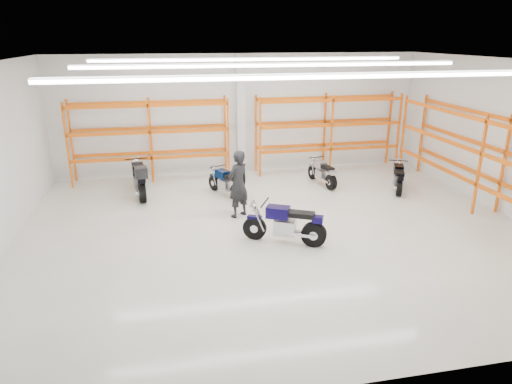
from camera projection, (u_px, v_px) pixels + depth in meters
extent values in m
plane|color=beige|center=(277.00, 230.00, 12.65)|extent=(14.00, 14.00, 0.00)
cube|color=white|center=(240.00, 114.00, 17.48)|extent=(14.00, 0.02, 4.50)
cube|color=white|center=(383.00, 252.00, 6.36)|extent=(14.00, 0.02, 4.50)
cube|color=white|center=(512.00, 140.00, 13.23)|extent=(0.02, 12.00, 4.50)
cube|color=white|center=(280.00, 62.00, 11.19)|extent=(14.00, 12.00, 0.02)
cube|color=white|center=(319.00, 76.00, 8.44)|extent=(10.00, 0.22, 0.10)
cube|color=white|center=(275.00, 65.00, 11.68)|extent=(10.00, 0.22, 0.10)
cube|color=white|center=(252.00, 59.00, 14.46)|extent=(10.00, 0.22, 0.10)
cylinder|color=black|center=(255.00, 228.00, 11.99)|extent=(0.61, 0.40, 0.63)
cylinder|color=black|center=(314.00, 235.00, 11.58)|extent=(0.66, 0.47, 0.65)
cylinder|color=silver|center=(255.00, 228.00, 11.99)|extent=(0.25, 0.23, 0.21)
cylinder|color=silver|center=(314.00, 235.00, 11.58)|extent=(0.30, 0.29, 0.23)
cube|color=#0C0737|center=(255.00, 217.00, 11.89)|extent=(0.41, 0.31, 0.06)
cube|color=#B7B7BC|center=(285.00, 227.00, 11.74)|extent=(0.66, 0.58, 0.40)
cube|color=#A5A5AA|center=(300.00, 233.00, 11.67)|extent=(0.71, 0.45, 0.08)
cube|color=#0C0737|center=(278.00, 212.00, 11.66)|extent=(0.68, 0.58, 0.29)
cube|color=black|center=(301.00, 214.00, 11.50)|extent=(0.76, 0.60, 0.13)
cube|color=#0C0737|center=(318.00, 219.00, 11.42)|extent=(0.35, 0.33, 0.17)
cylinder|color=black|center=(265.00, 202.00, 11.67)|extent=(0.37, 0.67, 0.04)
sphere|color=silver|center=(253.00, 207.00, 11.81)|extent=(0.20, 0.20, 0.20)
cylinder|color=silver|center=(300.00, 235.00, 11.50)|extent=(0.74, 0.44, 0.09)
cylinder|color=black|center=(137.00, 178.00, 16.11)|extent=(0.22, 0.67, 0.66)
cylinder|color=black|center=(142.00, 192.00, 14.64)|extent=(0.29, 0.70, 0.68)
cylinder|color=silver|center=(137.00, 178.00, 16.11)|extent=(0.18, 0.24, 0.22)
cylinder|color=silver|center=(142.00, 192.00, 14.64)|extent=(0.25, 0.27, 0.24)
cube|color=black|center=(137.00, 170.00, 16.00)|extent=(0.22, 0.41, 0.07)
cube|color=#B7B7BC|center=(139.00, 182.00, 15.30)|extent=(0.47, 0.62, 0.42)
cube|color=#A5A5AA|center=(141.00, 189.00, 14.97)|extent=(0.23, 0.78, 0.09)
cube|color=black|center=(138.00, 168.00, 15.34)|extent=(0.45, 0.66, 0.31)
cube|color=black|center=(140.00, 173.00, 14.79)|extent=(0.42, 0.76, 0.13)
cube|color=black|center=(141.00, 180.00, 14.41)|extent=(0.28, 0.31, 0.18)
cylinder|color=black|center=(136.00, 159.00, 15.60)|extent=(0.77, 0.14, 0.04)
sphere|color=silver|center=(136.00, 161.00, 15.95)|extent=(0.21, 0.21, 0.21)
cylinder|color=silver|center=(136.00, 190.00, 14.87)|extent=(0.21, 0.83, 0.10)
cube|color=black|center=(141.00, 172.00, 14.20)|extent=(0.43, 0.46, 0.33)
cylinder|color=black|center=(214.00, 183.00, 15.80)|extent=(0.34, 0.53, 0.54)
cylinder|color=black|center=(237.00, 193.00, 14.79)|extent=(0.40, 0.57, 0.56)
cylinder|color=silver|center=(214.00, 183.00, 15.80)|extent=(0.19, 0.22, 0.18)
cylinder|color=silver|center=(237.00, 193.00, 14.79)|extent=(0.25, 0.26, 0.20)
cube|color=#021848|center=(214.00, 175.00, 15.72)|extent=(0.27, 0.35, 0.05)
cube|color=#B7B7BC|center=(226.00, 185.00, 15.24)|extent=(0.50, 0.57, 0.34)
cube|color=#A5A5AA|center=(231.00, 190.00, 15.02)|extent=(0.38, 0.62, 0.07)
cube|color=#021848|center=(223.00, 174.00, 15.25)|extent=(0.50, 0.59, 0.25)
cube|color=black|center=(231.00, 177.00, 14.88)|extent=(0.51, 0.66, 0.11)
cube|color=#021848|center=(238.00, 182.00, 14.62)|extent=(0.28, 0.30, 0.14)
cylinder|color=black|center=(217.00, 166.00, 15.42)|extent=(0.58, 0.31, 0.03)
sphere|color=silver|center=(213.00, 169.00, 15.67)|extent=(0.17, 0.17, 0.17)
cylinder|color=silver|center=(229.00, 191.00, 14.91)|extent=(0.38, 0.64, 0.08)
cylinder|color=black|center=(313.00, 172.00, 17.05)|extent=(0.20, 0.54, 0.53)
cylinder|color=black|center=(331.00, 182.00, 15.87)|extent=(0.26, 0.57, 0.55)
cylinder|color=silver|center=(313.00, 172.00, 17.05)|extent=(0.15, 0.20, 0.18)
cylinder|color=silver|center=(331.00, 182.00, 15.87)|extent=(0.21, 0.22, 0.20)
cube|color=#9B9AA0|center=(313.00, 165.00, 16.96)|extent=(0.19, 0.34, 0.05)
cube|color=#B7B7BC|center=(322.00, 175.00, 16.40)|extent=(0.40, 0.51, 0.34)
cube|color=#A5A5AA|center=(327.00, 180.00, 16.14)|extent=(0.22, 0.63, 0.07)
cube|color=#9B9AA0|center=(320.00, 164.00, 16.43)|extent=(0.39, 0.54, 0.25)
cube|color=black|center=(327.00, 168.00, 16.00)|extent=(0.37, 0.63, 0.11)
cube|color=#9B9AA0|center=(333.00, 173.00, 15.69)|extent=(0.23, 0.26, 0.14)
cylinder|color=black|center=(316.00, 157.00, 16.64)|extent=(0.62, 0.15, 0.03)
sphere|color=silver|center=(313.00, 159.00, 16.92)|extent=(0.17, 0.17, 0.17)
cylinder|color=silver|center=(324.00, 180.00, 16.06)|extent=(0.20, 0.67, 0.08)
cylinder|color=black|center=(396.00, 176.00, 16.52)|extent=(0.32, 0.54, 0.55)
cylinder|color=black|center=(399.00, 188.00, 15.26)|extent=(0.38, 0.58, 0.56)
cylinder|color=silver|center=(396.00, 176.00, 16.52)|extent=(0.19, 0.22, 0.18)
cylinder|color=silver|center=(399.00, 188.00, 15.26)|extent=(0.25, 0.26, 0.20)
cube|color=black|center=(397.00, 169.00, 16.44)|extent=(0.26, 0.36, 0.05)
cube|color=#B7B7BC|center=(398.00, 179.00, 15.83)|extent=(0.49, 0.57, 0.35)
cube|color=#A5A5AA|center=(398.00, 185.00, 15.54)|extent=(0.36, 0.63, 0.07)
cube|color=black|center=(399.00, 168.00, 15.87)|extent=(0.49, 0.59, 0.25)
cube|color=black|center=(400.00, 173.00, 15.40)|extent=(0.49, 0.66, 0.11)
cube|color=black|center=(400.00, 178.00, 15.07)|extent=(0.28, 0.30, 0.15)
cylinder|color=black|center=(399.00, 161.00, 16.09)|extent=(0.60, 0.29, 0.03)
sphere|color=silver|center=(398.00, 163.00, 16.39)|extent=(0.17, 0.17, 0.17)
cylinder|color=silver|center=(394.00, 185.00, 15.54)|extent=(0.35, 0.66, 0.08)
imported|color=black|center=(238.00, 184.00, 13.30)|extent=(0.88, 0.80, 2.01)
cube|color=white|center=(241.00, 115.00, 17.31)|extent=(0.32, 0.32, 4.50)
cube|color=#FF5B05|center=(71.00, 141.00, 16.44)|extent=(0.07, 0.07, 3.00)
cube|color=#FF5B05|center=(67.00, 146.00, 15.70)|extent=(0.07, 0.07, 3.00)
cube|color=#FF5B05|center=(151.00, 138.00, 16.97)|extent=(0.07, 0.07, 3.00)
cube|color=#FF5B05|center=(150.00, 143.00, 16.23)|extent=(0.07, 0.07, 3.00)
cube|color=#FF5B05|center=(225.00, 135.00, 17.50)|extent=(0.07, 0.07, 3.00)
cube|color=#FF5B05|center=(228.00, 139.00, 16.76)|extent=(0.07, 0.07, 3.00)
cube|color=#FF5B05|center=(152.00, 153.00, 17.15)|extent=(5.60, 0.07, 0.12)
cube|color=#FF5B05|center=(152.00, 158.00, 16.41)|extent=(5.60, 0.07, 0.12)
cube|color=#FF5B05|center=(150.00, 128.00, 16.85)|extent=(5.60, 0.07, 0.12)
cube|color=#FF5B05|center=(150.00, 132.00, 16.11)|extent=(5.60, 0.07, 0.12)
cube|color=#FF5B05|center=(148.00, 102.00, 16.54)|extent=(5.60, 0.07, 0.12)
cube|color=#FF5B05|center=(148.00, 106.00, 15.80)|extent=(5.60, 0.07, 0.12)
cube|color=#FF5B05|center=(256.00, 134.00, 17.72)|extent=(0.07, 0.07, 3.00)
cube|color=#FF5B05|center=(260.00, 138.00, 16.98)|extent=(0.07, 0.07, 3.00)
cube|color=#FF5B05|center=(324.00, 131.00, 18.25)|extent=(0.07, 0.07, 3.00)
cube|color=#FF5B05|center=(331.00, 135.00, 17.51)|extent=(0.07, 0.07, 3.00)
cube|color=#FF5B05|center=(389.00, 128.00, 18.78)|extent=(0.07, 0.07, 3.00)
cube|color=#FF5B05|center=(398.00, 132.00, 18.03)|extent=(0.07, 0.07, 3.00)
cube|color=#FF5B05|center=(324.00, 145.00, 18.43)|extent=(5.60, 0.07, 0.12)
cube|color=#FF5B05|center=(331.00, 149.00, 17.69)|extent=(5.60, 0.07, 0.12)
cube|color=#FF5B05|center=(325.00, 121.00, 18.13)|extent=(5.60, 0.07, 0.12)
cube|color=#FF5B05|center=(332.00, 125.00, 17.39)|extent=(5.60, 0.07, 0.12)
cube|color=#FF5B05|center=(326.00, 98.00, 17.82)|extent=(5.60, 0.07, 0.12)
cube|color=#FF5B05|center=(333.00, 100.00, 17.08)|extent=(5.60, 0.07, 0.12)
cube|color=#FF5B05|center=(504.00, 165.00, 13.45)|extent=(0.07, 0.07, 3.00)
cube|color=#FF5B05|center=(480.00, 166.00, 13.30)|extent=(0.07, 0.07, 3.00)
cube|color=#FF5B05|center=(422.00, 134.00, 17.63)|extent=(0.07, 0.07, 3.00)
cube|color=#FF5B05|center=(403.00, 135.00, 17.47)|extent=(0.07, 0.07, 3.00)
cube|color=#FF5B05|center=(500.00, 183.00, 13.64)|extent=(0.07, 9.00, 0.12)
cube|color=#FF5B05|center=(477.00, 184.00, 13.49)|extent=(0.07, 9.00, 0.12)
cube|color=#FF5B05|center=(506.00, 152.00, 13.33)|extent=(0.07, 9.00, 0.12)
cube|color=#FF5B05|center=(482.00, 154.00, 13.18)|extent=(0.07, 9.00, 0.12)
cube|color=#FF5B05|center=(512.00, 120.00, 13.03)|extent=(0.07, 9.00, 0.12)
cube|color=#FF5B05|center=(487.00, 121.00, 12.88)|extent=(0.07, 9.00, 0.12)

